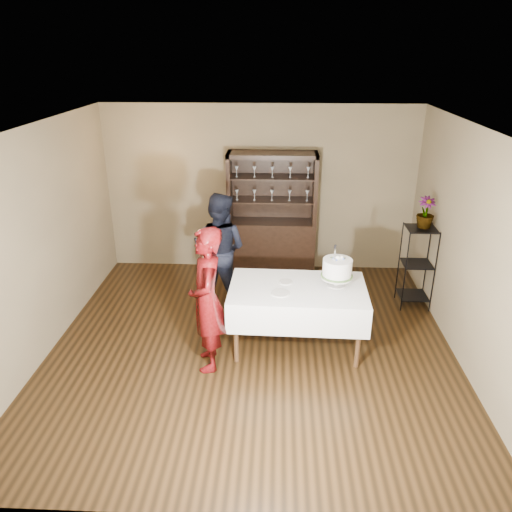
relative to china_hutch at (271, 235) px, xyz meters
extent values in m
plane|color=black|center=(-0.20, -2.25, -0.66)|extent=(5.00, 5.00, 0.00)
plane|color=white|center=(-0.20, -2.25, 2.04)|extent=(5.00, 5.00, 0.00)
cube|color=brown|center=(-0.20, 0.25, 0.69)|extent=(5.00, 0.02, 2.70)
cube|color=brown|center=(-2.70, -2.25, 0.69)|extent=(0.02, 5.00, 2.70)
cube|color=brown|center=(2.30, -2.25, 0.69)|extent=(0.02, 5.00, 2.70)
cube|color=black|center=(0.00, -0.01, -0.21)|extent=(1.40, 0.48, 0.90)
cube|color=black|center=(0.00, 0.21, 0.79)|extent=(1.40, 0.03, 1.10)
cube|color=black|center=(0.00, -0.01, 1.31)|extent=(1.40, 0.48, 0.06)
cube|color=black|center=(0.00, -0.01, 0.59)|extent=(1.28, 0.42, 0.02)
cube|color=black|center=(0.00, -0.01, 0.96)|extent=(1.28, 0.42, 0.02)
cylinder|color=black|center=(1.88, -1.25, -0.06)|extent=(0.02, 0.02, 1.20)
cylinder|color=black|center=(2.28, -1.25, -0.06)|extent=(0.02, 0.02, 1.20)
cylinder|color=black|center=(1.88, -0.85, -0.06)|extent=(0.02, 0.02, 1.20)
cylinder|color=black|center=(2.28, -0.85, -0.06)|extent=(0.02, 0.02, 1.20)
cube|color=black|center=(2.08, -1.05, -0.51)|extent=(0.40, 0.40, 0.02)
cube|color=black|center=(2.08, -1.05, -0.01)|extent=(0.40, 0.40, 0.01)
cube|color=black|center=(2.08, -1.05, 0.52)|extent=(0.40, 0.40, 0.02)
cube|color=white|center=(0.35, -2.23, -0.03)|extent=(1.67, 1.05, 0.38)
cylinder|color=#452C19|center=(-0.37, -2.60, -0.27)|extent=(0.06, 0.06, 0.78)
cylinder|color=#452C19|center=(1.06, -2.64, -0.27)|extent=(0.06, 0.06, 0.78)
cylinder|color=#452C19|center=(-0.35, -1.81, -0.27)|extent=(0.06, 0.06, 0.78)
cylinder|color=#452C19|center=(1.08, -1.85, -0.27)|extent=(0.06, 0.06, 0.78)
imported|color=#370505|center=(-0.68, -2.67, 0.20)|extent=(0.52, 0.69, 1.72)
imported|color=black|center=(-0.72, -1.10, 0.17)|extent=(0.96, 0.84, 1.66)
cylinder|color=beige|center=(0.82, -2.16, 0.17)|extent=(0.22, 0.22, 0.01)
cylinder|color=beige|center=(0.82, -2.16, 0.21)|extent=(0.05, 0.05, 0.11)
cylinder|color=beige|center=(0.82, -2.16, 0.28)|extent=(0.39, 0.39, 0.02)
cylinder|color=#4B7136|center=(0.82, -2.16, 0.29)|extent=(0.38, 0.38, 0.02)
cylinder|color=white|center=(0.82, -2.16, 0.39)|extent=(0.42, 0.42, 0.22)
sphere|color=#576BBC|center=(0.85, -2.16, 0.52)|extent=(0.03, 0.03, 0.03)
cube|color=white|center=(0.77, -2.18, 0.58)|extent=(0.03, 0.03, 0.15)
cube|color=black|center=(0.77, -2.18, 0.67)|extent=(0.03, 0.03, 0.06)
cylinder|color=beige|center=(0.15, -2.40, 0.17)|extent=(0.30, 0.30, 0.01)
cylinder|color=beige|center=(0.21, -2.10, 0.17)|extent=(0.17, 0.17, 0.01)
imported|color=#4B7136|center=(2.11, -1.03, 0.74)|extent=(0.26, 0.26, 0.43)
camera|label=1|loc=(0.10, -7.62, 2.84)|focal=35.00mm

